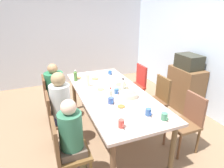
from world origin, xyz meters
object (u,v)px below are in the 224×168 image
at_px(chair_3, 66,151).
at_px(bowl_1, 129,94).
at_px(bottle_0, 110,94).
at_px(chair_2, 51,96).
at_px(person_1, 62,103).
at_px(bottle_1, 76,76).
at_px(dining_table, 112,96).
at_px(plate_0, 121,107).
at_px(chair_1, 57,117).
at_px(plate_1, 78,78).
at_px(bowl_0, 121,86).
at_px(chair_0, 188,120).
at_px(bottle_3, 123,86).
at_px(side_cabinet, 185,89).
at_px(microwave, 189,62).
at_px(cup_4, 121,124).
at_px(plate_3, 101,90).
at_px(cup_2, 148,112).
at_px(person_2, 55,87).
at_px(person_3, 72,137).
at_px(bottle_2, 88,79).
at_px(cup_0, 111,101).
at_px(cup_5, 164,117).
at_px(cup_1, 110,73).
at_px(cup_3, 116,91).
at_px(plate_2, 95,79).
at_px(chair_4, 158,98).
at_px(chair_5, 137,83).

height_order(chair_3, bowl_1, chair_3).
bearing_deg(bottle_0, chair_2, -141.07).
bearing_deg(person_1, bottle_1, 152.96).
xyz_separation_m(dining_table, plate_0, (0.52, -0.07, 0.08)).
height_order(chair_1, person_1, person_1).
bearing_deg(plate_1, chair_1, -32.65).
distance_m(chair_3, bowl_0, 1.45).
xyz_separation_m(chair_0, bottle_3, (-0.74, -0.73, 0.37)).
relative_size(side_cabinet, microwave, 1.88).
height_order(side_cabinet, microwave, microwave).
relative_size(chair_2, bowl_1, 3.40).
bearing_deg(cup_4, microwave, 120.74).
bearing_deg(bottle_3, plate_3, -122.90).
height_order(chair_0, cup_2, chair_0).
relative_size(person_2, person_3, 0.98).
bearing_deg(bowl_0, dining_table, -65.01).
xyz_separation_m(dining_table, plate_3, (-0.15, -0.14, 0.08)).
bearing_deg(person_1, bottle_2, 128.22).
xyz_separation_m(chair_3, cup_0, (-0.44, 0.75, 0.31)).
bearing_deg(dining_table, bowl_0, 114.99).
bearing_deg(cup_4, plate_3, 173.69).
relative_size(person_1, cup_2, 10.92).
bearing_deg(dining_table, person_3, -45.80).
height_order(dining_table, cup_5, cup_5).
relative_size(bottle_0, microwave, 0.38).
height_order(cup_0, bottle_1, bottle_1).
bearing_deg(cup_1, chair_1, -54.64).
relative_size(chair_2, cup_3, 8.40).
bearing_deg(person_3, cup_4, 74.12).
bearing_deg(cup_3, plate_3, -138.11).
relative_size(dining_table, cup_4, 22.21).
xyz_separation_m(chair_1, cup_3, (0.06, 0.95, 0.30)).
relative_size(plate_2, cup_5, 2.16).
xyz_separation_m(chair_1, chair_4, (0.00, 1.80, 0.00)).
xyz_separation_m(cup_2, cup_3, (-0.77, -0.12, -0.01)).
bearing_deg(cup_4, cup_3, 160.42).
distance_m(person_3, bottle_1, 1.58).
height_order(chair_2, chair_5, same).
distance_m(chair_3, side_cabinet, 2.87).
xyz_separation_m(bottle_0, bottle_1, (-0.94, -0.33, 0.01)).
bearing_deg(bottle_1, chair_3, -17.07).
bearing_deg(cup_0, chair_2, -146.52).
relative_size(bowl_1, bottle_2, 1.01).
relative_size(person_1, plate_2, 4.88).
distance_m(person_1, cup_4, 1.09).
distance_m(chair_5, cup_3, 1.24).
xyz_separation_m(chair_1, chair_5, (-0.79, 1.80, 0.00)).
bearing_deg(chair_0, bottle_2, -135.21).
bearing_deg(plate_3, chair_5, 121.30).
xyz_separation_m(chair_5, side_cabinet, (0.52, 0.86, -0.06)).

